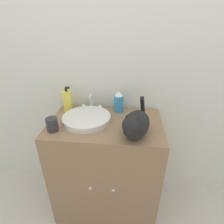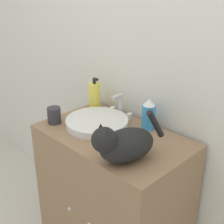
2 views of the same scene
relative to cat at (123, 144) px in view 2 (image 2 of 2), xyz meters
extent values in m
cube|color=silver|center=(-0.21, 0.44, 0.28)|extent=(6.00, 0.05, 2.50)
cube|color=#8C6B4C|center=(-0.21, 0.15, -0.53)|extent=(0.83, 0.50, 0.89)
sphere|color=silver|center=(-0.29, -0.11, -0.49)|extent=(0.02, 0.02, 0.02)
cylinder|color=silver|center=(-0.35, 0.16, -0.07)|extent=(0.35, 0.35, 0.04)
cylinder|color=silver|center=(-0.35, 0.35, -0.02)|extent=(0.02, 0.02, 0.13)
cylinder|color=silver|center=(-0.35, 0.32, 0.04)|extent=(0.02, 0.07, 0.02)
cylinder|color=white|center=(-0.42, 0.35, -0.07)|extent=(0.03, 0.03, 0.03)
cylinder|color=white|center=(-0.28, 0.35, -0.07)|extent=(0.03, 0.03, 0.03)
ellipsoid|color=black|center=(0.01, 0.02, -0.01)|extent=(0.23, 0.30, 0.15)
sphere|color=black|center=(-0.03, -0.09, 0.04)|extent=(0.14, 0.14, 0.11)
cone|color=black|center=(-0.06, -0.08, 0.09)|extent=(0.04, 0.04, 0.04)
cone|color=black|center=(0.00, -0.10, 0.09)|extent=(0.04, 0.04, 0.04)
cylinder|color=black|center=(0.05, 0.17, 0.06)|extent=(0.06, 0.11, 0.15)
cylinder|color=#EADB4C|center=(-0.54, 0.31, 0.00)|extent=(0.07, 0.07, 0.17)
cylinder|color=black|center=(-0.54, 0.31, 0.09)|extent=(0.02, 0.02, 0.03)
cylinder|color=black|center=(-0.53, 0.31, 0.11)|extent=(0.03, 0.02, 0.02)
cylinder|color=#338CCC|center=(-0.13, 0.33, -0.02)|extent=(0.07, 0.07, 0.14)
cone|color=white|center=(-0.13, 0.33, 0.07)|extent=(0.07, 0.07, 0.04)
cylinder|color=#2D2D33|center=(-0.55, 0.01, -0.04)|extent=(0.08, 0.08, 0.09)
camera|label=1|loc=(-0.05, -0.94, 0.57)|focal=28.00mm
camera|label=2|loc=(0.83, -0.89, 0.69)|focal=50.00mm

